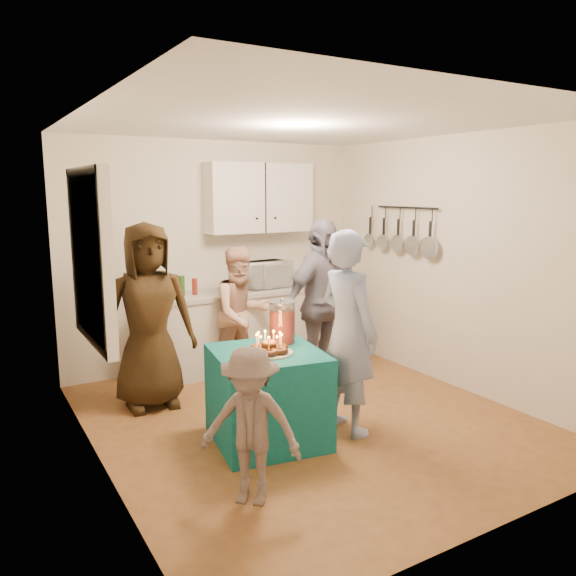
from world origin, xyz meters
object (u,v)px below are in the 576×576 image
counter (244,330)px  man_birthday (348,332)px  woman_back_center (242,314)px  punch_jar (282,323)px  party_table (268,396)px  woman_back_left (149,316)px  microwave (265,275)px  child_near_left (250,426)px  woman_back_right (320,303)px

counter → man_birthday: (-0.04, -2.07, 0.44)m
woman_back_center → punch_jar: bearing=-103.8°
counter → party_table: (-0.72, -1.90, -0.05)m
counter → man_birthday: 2.11m
woman_back_left → man_birthday: bearing=-43.9°
counter → microwave: (0.29, 0.00, 0.63)m
counter → punch_jar: punch_jar is taller
man_birthday → microwave: bearing=-13.4°
microwave → man_birthday: man_birthday is taller
woman_back_center → child_near_left: bearing=-117.8°
man_birthday → counter: bearing=-5.5°
counter → microwave: size_ratio=4.01×
child_near_left → punch_jar: bearing=94.3°
party_table → child_near_left: (-0.54, -0.76, 0.15)m
microwave → woman_back_left: size_ratio=0.31×
party_table → punch_jar: bearing=36.8°
woman_back_center → microwave: bearing=37.3°
microwave → woman_back_right: (0.13, -0.97, -0.18)m
microwave → woman_back_right: size_ratio=0.31×
party_table → punch_jar: (0.24, 0.18, 0.55)m
woman_back_center → woman_back_right: 0.85m
punch_jar → woman_back_right: bearing=39.9°
man_birthday → punch_jar: bearing=47.2°
party_table → woman_back_center: woman_back_center is taller
man_birthday → child_near_left: 1.40m
party_table → woman_back_right: woman_back_right is taller
woman_back_left → microwave: bearing=26.4°
counter → woman_back_right: 1.15m
man_birthday → child_near_left: man_birthday is taller
microwave → woman_back_left: (-1.60, -0.67, -0.18)m
punch_jar → woman_back_left: size_ratio=0.19×
man_birthday → woman_back_right: bearing=-26.9°
microwave → woman_back_center: woman_back_center is taller
punch_jar → man_birthday: size_ratio=0.20×
party_table → microwave: bearing=62.0°
man_birthday → woman_back_left: (-1.28, 1.40, 0.01)m
woman_back_center → child_near_left: (-1.02, -2.22, -0.20)m
woman_back_right → child_near_left: size_ratio=1.66×
woman_back_center → woman_back_right: woman_back_right is taller
counter → punch_jar: bearing=-105.6°
woman_back_left → woman_back_center: size_ratio=1.21×
punch_jar → woman_back_left: woman_back_left is taller
counter → party_table: 2.03m
man_birthday → child_near_left: (-1.22, -0.59, -0.34)m
punch_jar → party_table: bearing=-143.2°
woman_back_left → woman_back_right: bearing=-6.3°
counter → woman_back_center: size_ratio=1.51×
woman_back_left → woman_back_center: 1.11m
party_table → man_birthday: man_birthday is taller
woman_back_right → microwave: bearing=79.2°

